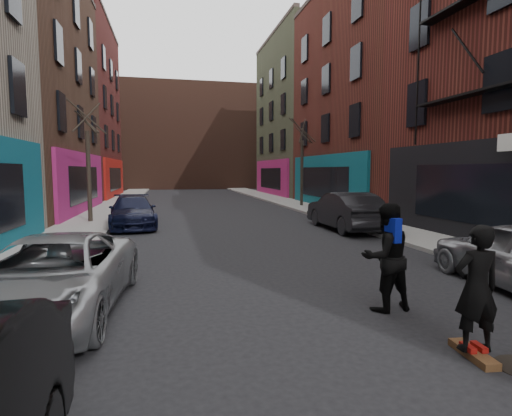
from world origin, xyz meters
name	(u,v)px	position (x,y,z in m)	size (l,w,h in m)	color
sidewalk_left	(120,202)	(-6.25, 30.00, 0.07)	(2.50, 84.00, 0.13)	gray
sidewalk_right	(278,200)	(6.25, 30.00, 0.07)	(2.50, 84.00, 0.13)	gray
buildings_right	(492,61)	(13.50, 16.00, 8.00)	(12.00, 56.00, 16.00)	#4A261F
building_far	(186,138)	(0.00, 56.00, 7.00)	(40.00, 10.00, 14.00)	#47281E
tree_left_far	(88,151)	(-6.20, 18.00, 3.38)	(2.00, 2.00, 6.50)	black
tree_right_far	(302,155)	(6.20, 24.00, 3.53)	(2.00, 2.00, 6.80)	black
parked_left_far	(52,277)	(-4.60, 5.57, 0.68)	(2.26, 4.89, 1.36)	#93969B
parked_left_end	(133,212)	(-4.18, 16.47, 0.69)	(1.92, 4.73, 1.37)	black
parked_right_end	(345,211)	(4.60, 13.74, 0.79)	(1.68, 4.82, 1.59)	black
skateboard	(473,354)	(1.32, 2.69, 0.05)	(0.22, 0.80, 0.10)	brown
skateboarder	(477,288)	(1.32, 2.69, 0.95)	(0.62, 0.41, 1.70)	black
pedestrian	(386,257)	(1.12, 4.60, 0.97)	(1.00, 0.81, 1.92)	black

